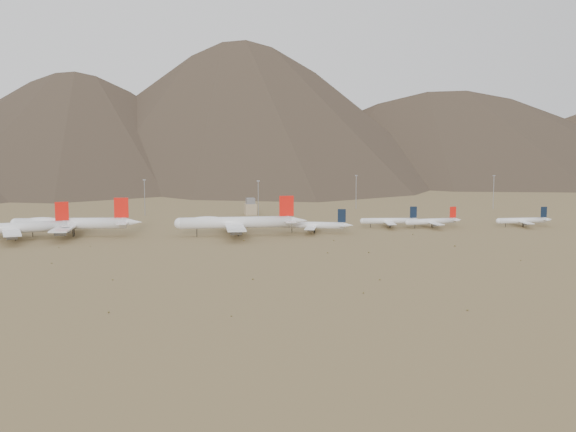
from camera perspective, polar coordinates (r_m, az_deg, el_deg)
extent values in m
plane|color=olive|center=(449.95, -4.04, -1.83)|extent=(3000.00, 3000.00, 0.00)
cylinder|color=white|center=(478.03, -18.98, -0.81)|extent=(58.95, 15.39, 6.07)
cone|color=white|center=(480.14, -15.06, -0.58)|extent=(11.31, 7.08, 5.46)
cube|color=white|center=(478.12, -19.12, -0.92)|extent=(17.89, 54.65, 0.76)
cube|color=white|center=(479.67, -15.62, -0.58)|extent=(8.49, 21.04, 0.36)
cube|color=red|center=(478.63, -15.79, 0.34)|extent=(7.62, 1.76, 10.77)
cylinder|color=black|center=(480.26, -18.82, -1.38)|extent=(0.49, 0.49, 4.11)
cylinder|color=black|center=(477.26, -18.81, -1.43)|extent=(0.49, 0.49, 4.11)
cylinder|color=slate|center=(488.98, -19.15, -0.93)|extent=(6.23, 3.64, 2.73)
cylinder|color=slate|center=(467.66, -19.06, -1.28)|extent=(6.23, 3.64, 2.73)
cylinder|color=slate|center=(498.59, -19.19, -0.79)|extent=(6.23, 3.64, 2.73)
cylinder|color=slate|center=(458.06, -19.02, -1.44)|extent=(6.23, 3.64, 2.73)
cylinder|color=white|center=(483.49, -15.17, -0.51)|extent=(63.83, 16.33, 6.57)
sphere|color=white|center=(491.26, -18.80, -0.53)|extent=(6.44, 6.44, 6.44)
cone|color=white|center=(477.10, -10.99, -0.43)|extent=(12.22, 7.61, 5.91)
cube|color=white|center=(483.89, -15.32, -0.63)|extent=(19.07, 59.15, 0.82)
cube|color=white|center=(477.82, -11.60, -0.42)|extent=(9.08, 22.77, 0.39)
cube|color=red|center=(477.01, -11.77, 0.59)|extent=(8.26, 1.86, 11.66)
cylinder|color=black|center=(489.45, -17.70, -1.16)|extent=(0.42, 0.42, 4.45)
cylinder|color=black|center=(485.55, -14.96, -1.13)|extent=(0.53, 0.53, 4.45)
cylinder|color=black|center=(482.37, -15.04, -1.19)|extent=(0.53, 0.53, 4.45)
ellipsoid|color=white|center=(487.06, -17.08, -0.31)|extent=(20.86, 8.02, 3.94)
cylinder|color=slate|center=(495.39, -15.02, -0.64)|extent=(6.74, 3.90, 2.96)
cylinder|color=slate|center=(472.84, -15.61, -1.01)|extent=(6.74, 3.90, 2.96)
cylinder|color=slate|center=(505.56, -14.77, -0.48)|extent=(6.74, 3.90, 2.96)
cylinder|color=slate|center=(462.72, -15.89, -1.20)|extent=(6.74, 3.90, 2.96)
cylinder|color=white|center=(470.53, -3.73, -0.46)|extent=(65.52, 11.53, 6.74)
sphere|color=white|center=(469.53, -7.70, -0.52)|extent=(6.60, 6.60, 6.60)
cone|color=white|center=(474.25, 0.68, -0.32)|extent=(12.15, 6.91, 6.06)
cube|color=white|center=(470.58, -3.89, -0.58)|extent=(14.82, 60.38, 0.84)
cube|color=white|center=(473.51, 0.05, -0.31)|extent=(7.53, 23.08, 0.40)
cube|color=red|center=(472.31, -0.11, 0.73)|extent=(8.50, 1.23, 11.95)
cylinder|color=black|center=(470.36, -6.50, -1.19)|extent=(0.43, 0.43, 4.56)
cylinder|color=black|center=(473.05, -3.58, -1.11)|extent=(0.54, 0.54, 4.56)
cylinder|color=black|center=(469.72, -3.55, -1.17)|extent=(0.54, 0.54, 4.56)
ellipsoid|color=white|center=(469.49, -5.80, -0.27)|extent=(21.18, 6.58, 4.04)
cylinder|color=slate|center=(482.62, -3.98, -0.59)|extent=(6.73, 3.51, 3.03)
cylinder|color=slate|center=(458.99, -3.79, -0.99)|extent=(6.73, 3.51, 3.03)
cylinder|color=slate|center=(493.27, -4.06, -0.43)|extent=(6.73, 3.51, 3.03)
cylinder|color=slate|center=(448.36, -3.70, -1.18)|extent=(6.73, 3.51, 3.03)
cylinder|color=white|center=(481.86, 1.81, -0.65)|extent=(36.33, 16.19, 4.03)
sphere|color=white|center=(484.11, -0.37, -0.61)|extent=(3.95, 3.95, 3.95)
cone|color=white|center=(480.15, 4.28, -0.66)|extent=(7.51, 5.65, 3.63)
cube|color=white|center=(482.02, 1.72, -0.72)|extent=(16.22, 31.97, 0.50)
cube|color=white|center=(480.32, 3.93, -0.64)|extent=(7.18, 12.51, 0.24)
cube|color=black|center=(479.65, 3.84, 0.02)|extent=(4.67, 1.95, 7.95)
cylinder|color=black|center=(483.83, 0.28, -1.02)|extent=(0.42, 0.42, 2.76)
cylinder|color=black|center=(483.25, 1.91, -1.03)|extent=(0.53, 0.53, 2.76)
cylinder|color=black|center=(481.26, 1.89, -1.07)|extent=(0.53, 0.53, 2.76)
cylinder|color=slate|center=(490.93, 1.83, -0.69)|extent=(4.10, 2.95, 1.81)
cylinder|color=slate|center=(473.39, 1.61, -0.98)|extent=(4.10, 2.95, 1.81)
cylinder|color=white|center=(508.99, 7.20, -0.34)|extent=(33.65, 8.66, 3.64)
sphere|color=white|center=(506.28, 5.34, -0.36)|extent=(3.56, 3.56, 3.56)
cone|color=white|center=(512.62, 9.26, -0.29)|extent=(6.45, 4.15, 3.27)
cube|color=white|center=(508.94, 7.13, -0.40)|extent=(9.64, 29.18, 0.45)
cube|color=white|center=(512.04, 8.97, -0.29)|extent=(4.63, 11.24, 0.22)
cube|color=black|center=(511.29, 8.91, 0.27)|extent=(4.35, 0.98, 7.18)
cylinder|color=black|center=(507.44, 5.89, -0.69)|extent=(0.38, 0.38, 2.49)
cylinder|color=black|center=(510.39, 7.25, -0.67)|extent=(0.48, 0.48, 2.49)
cylinder|color=black|center=(508.62, 7.29, -0.70)|extent=(0.48, 0.48, 2.49)
cylinder|color=slate|center=(516.90, 6.97, -0.39)|extent=(3.56, 2.12, 1.64)
cylinder|color=slate|center=(501.22, 7.29, -0.62)|extent=(3.56, 2.12, 1.64)
cylinder|color=white|center=(511.75, 10.16, -0.37)|extent=(32.76, 6.47, 3.54)
sphere|color=white|center=(504.58, 8.52, -0.44)|extent=(3.47, 3.47, 3.47)
cone|color=white|center=(520.24, 11.95, -0.26)|extent=(6.13, 3.70, 3.18)
cube|color=white|center=(511.53, 10.10, -0.43)|extent=(7.71, 28.28, 0.44)
cube|color=white|center=(518.98, 11.70, -0.26)|extent=(3.88, 10.83, 0.21)
cube|color=red|center=(518.08, 11.65, 0.27)|extent=(4.25, 0.70, 6.98)
cylinder|color=black|center=(507.08, 9.01, -0.75)|extent=(0.37, 0.37, 2.42)
cylinder|color=black|center=(513.21, 10.18, -0.68)|extent=(0.47, 0.47, 2.42)
cylinder|color=black|center=(511.66, 10.27, -0.71)|extent=(0.47, 0.47, 2.42)
cylinder|color=slate|center=(518.55, 9.70, -0.42)|extent=(3.39, 1.88, 1.59)
cylinder|color=slate|center=(504.75, 10.50, -0.64)|extent=(3.39, 1.88, 1.59)
cylinder|color=white|center=(530.40, 16.31, -0.30)|extent=(31.72, 4.84, 3.43)
sphere|color=white|center=(523.81, 14.75, -0.34)|extent=(3.36, 3.36, 3.36)
cone|color=white|center=(538.21, 18.01, -0.23)|extent=(5.82, 3.34, 3.09)
cube|color=white|center=(530.20, 16.25, -0.36)|extent=(6.26, 27.29, 0.43)
cube|color=white|center=(537.05, 17.77, -0.23)|extent=(3.30, 10.41, 0.21)
cube|color=black|center=(536.21, 17.73, 0.28)|extent=(4.12, 0.49, 6.77)
cylinder|color=black|center=(526.11, 15.21, -0.64)|extent=(0.36, 0.36, 2.35)
cylinder|color=black|center=(531.80, 16.32, -0.59)|extent=(0.45, 0.45, 2.35)
cylinder|color=black|center=(530.27, 16.40, -0.62)|extent=(0.45, 0.45, 2.35)
cylinder|color=slate|center=(537.10, 15.90, -0.34)|extent=(3.23, 1.68, 1.54)
cylinder|color=slate|center=(523.53, 16.60, -0.55)|extent=(3.23, 1.68, 1.54)
cube|color=tan|center=(571.41, -2.69, 0.48)|extent=(8.00, 8.00, 8.00)
cube|color=slate|center=(570.76, -2.69, 1.08)|extent=(6.00, 6.00, 4.00)
cylinder|color=gray|center=(575.01, -10.16, 1.27)|extent=(0.50, 0.50, 25.00)
cube|color=gray|center=(573.88, -10.19, 2.54)|extent=(2.00, 0.60, 0.80)
cylinder|color=gray|center=(556.59, -2.13, 1.19)|extent=(0.50, 0.50, 25.00)
cube|color=gray|center=(555.42, -2.14, 2.50)|extent=(2.00, 0.60, 0.80)
cylinder|color=gray|center=(609.71, 4.86, 1.68)|extent=(0.50, 0.50, 25.00)
cube|color=gray|center=(608.65, 4.88, 2.88)|extent=(2.00, 0.60, 0.80)
cylinder|color=gray|center=(626.55, 14.41, 1.63)|extent=(0.50, 0.50, 25.00)
cube|color=gray|center=(625.51, 14.44, 2.80)|extent=(2.00, 0.60, 0.80)
ellipsoid|color=brown|center=(320.10, 5.39, -5.45)|extent=(0.73, 0.73, 0.50)
ellipsoid|color=brown|center=(451.80, 3.28, -1.75)|extent=(0.64, 0.64, 0.54)
ellipsoid|color=brown|center=(398.67, -16.46, -3.23)|extent=(0.79, 0.79, 0.43)
ellipsoid|color=brown|center=(283.09, -4.05, -7.11)|extent=(0.66, 0.66, 0.40)
ellipsoid|color=brown|center=(480.65, 8.87, -1.29)|extent=(0.79, 0.79, 0.52)
ellipsoid|color=brown|center=(294.44, -12.64, -6.69)|extent=(0.72, 0.72, 0.61)
ellipsoid|color=brown|center=(345.10, -2.52, -4.50)|extent=(0.81, 0.81, 0.56)
ellipsoid|color=brown|center=(441.19, 11.77, -2.09)|extent=(0.93, 0.93, 0.80)
ellipsoid|color=brown|center=(451.61, -3.16, -1.74)|extent=(0.92, 0.92, 0.76)
ellipsoid|color=brown|center=(297.73, 12.64, -6.54)|extent=(0.79, 0.79, 0.57)
ellipsoid|color=brown|center=(405.86, 16.21, -3.04)|extent=(0.87, 0.87, 0.44)
ellipsoid|color=brown|center=(351.72, -12.36, -4.44)|extent=(0.67, 0.67, 0.56)
ellipsoid|color=brown|center=(444.51, -15.98, -2.17)|extent=(0.61, 0.61, 0.46)
ellipsoid|color=brown|center=(346.10, 6.56, -4.51)|extent=(0.91, 0.91, 0.52)
ellipsoid|color=brown|center=(444.88, -13.88, -2.10)|extent=(0.60, 0.60, 0.36)
ellipsoid|color=brown|center=(413.76, 5.77, -2.58)|extent=(0.84, 0.84, 0.74)
ellipsoid|color=brown|center=(411.51, 2.84, -2.62)|extent=(0.84, 0.84, 0.50)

